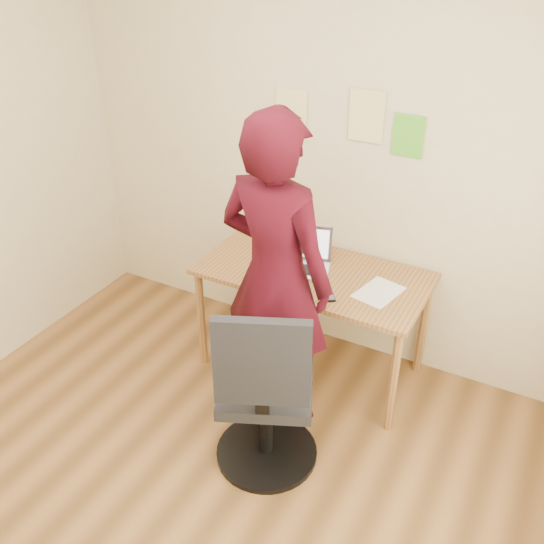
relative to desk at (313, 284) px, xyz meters
The scene contains 10 objects.
room 1.55m from the desk, 95.65° to the right, with size 3.58×3.58×2.78m.
desk is the anchor object (origin of this frame).
laptop 0.16m from the desk, 159.77° to the left, with size 0.39×0.36×0.23m.
paper_sheet 0.44m from the desk, ahead, with size 0.21×0.29×0.00m, color white.
phone 0.30m from the desk, 48.06° to the right, with size 0.13×0.14×0.01m.
wall_note_left 1.05m from the desk, 134.21° to the left, with size 0.21×0.00×0.30m, color #E9DB8B.
wall_note_mid 1.05m from the desk, 69.39° to the left, with size 0.21×0.00×0.30m, color #E9DB8B.
wall_note_right 1.04m from the desk, 42.59° to the left, with size 0.18×0.00×0.24m, color #56BA2A.
office_chair 0.91m from the desk, 80.79° to the right, with size 0.63×0.64×1.09m.
person 0.54m from the desk, 92.46° to the right, with size 0.69×0.45×1.88m, color #350710.
Camera 1 is at (1.41, -1.54, 2.66)m, focal length 40.00 mm.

